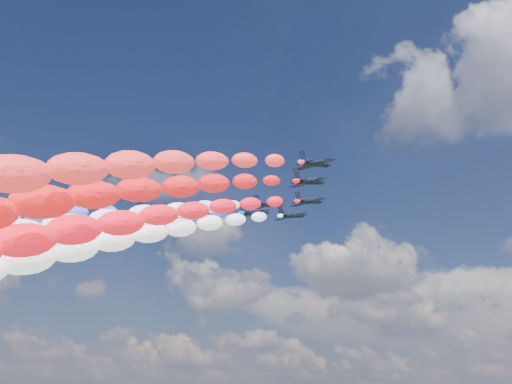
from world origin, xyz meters
The scene contains 14 objects.
jet_0 centered at (-25.21, -6.85, 99.91)m, with size 9.39×12.59×2.77m, color black, non-canonical shape.
jet_1 centered at (-18.26, 3.42, 99.91)m, with size 9.39×12.59×2.77m, color black, non-canonical shape.
jet_2 centered at (-7.00, 11.92, 99.91)m, with size 9.39×12.59×2.77m, color black, non-canonical shape.
trail_2 centered at (-7.00, -49.69, 77.08)m, with size 7.34×120.20×50.39m, color #0B38DB, non-canonical shape.
jet_3 centered at (0.29, 8.69, 99.91)m, with size 9.39×12.59×2.77m, color black, non-canonical shape.
trail_3 centered at (0.29, -52.91, 77.08)m, with size 7.34×120.20×50.39m, color white, non-canonical shape.
jet_4 centered at (-0.78, 19.91, 99.91)m, with size 9.39×12.59×2.77m, color black, non-canonical shape.
trail_4 centered at (-0.78, -41.69, 77.08)m, with size 7.34×120.20×50.39m, color white, non-canonical shape.
jet_5 centered at (9.44, 13.14, 99.91)m, with size 9.39×12.59×2.77m, color black, non-canonical shape.
trail_5 centered at (9.44, -48.46, 77.08)m, with size 7.34×120.20×50.39m, color red, non-canonical shape.
jet_6 centered at (17.41, 1.80, 99.91)m, with size 9.39×12.59×2.77m, color black, non-canonical shape.
trail_6 centered at (17.41, -59.80, 77.08)m, with size 7.34×120.20×50.39m, color red, non-canonical shape.
jet_7 centered at (24.58, -6.42, 99.91)m, with size 9.39×12.59×2.77m, color black, non-canonical shape.
trail_7 centered at (24.58, -68.03, 77.08)m, with size 7.34×120.20×50.39m, color red, non-canonical shape.
Camera 1 is at (94.38, -111.32, 49.48)m, focal length 45.43 mm.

